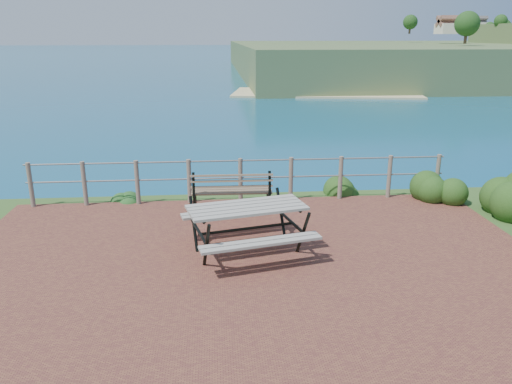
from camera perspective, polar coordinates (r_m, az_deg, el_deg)
The scene contains 8 objects.
ground at distance 8.33m, azimuth -0.51°, elevation -8.50°, with size 10.00×7.00×0.12m, color brown.
ocean at distance 207.49m, azimuth -4.80°, elevation 16.50°, with size 1200.00×1200.00×0.00m, color #156483.
safety_railing at distance 11.26m, azimuth -1.79°, elevation 1.64°, with size 9.40×0.10×1.00m.
picnic_table at distance 8.62m, azimuth -1.05°, elevation -3.68°, with size 2.13×1.70×0.84m.
park_bench at distance 10.54m, azimuth -2.81°, elevation 0.84°, with size 1.70×0.44×0.96m.
shrub_right_edge at distance 12.28m, azimuth 19.95°, elevation -0.86°, with size 1.03×1.03×1.47m, color #1E3E13.
shrub_lip_west at distance 11.91m, azimuth -14.60°, elevation -0.91°, with size 0.69×0.69×0.40m, color #204C1C.
shrub_lip_east at distance 12.26m, azimuth 9.27°, elevation -0.04°, with size 0.82×0.82×0.58m, color #1E3E13.
Camera 1 is at (-0.55, -7.46, 3.66)m, focal length 35.00 mm.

